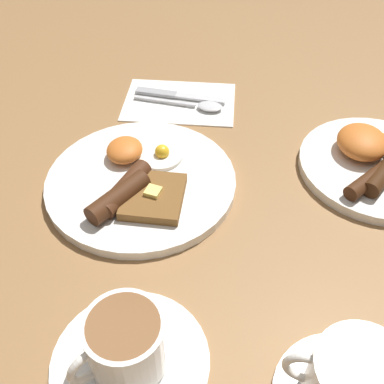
{
  "coord_description": "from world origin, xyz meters",
  "views": [
    {
      "loc": [
        0.47,
        0.13,
        0.46
      ],
      "look_at": [
        0.03,
        0.08,
        0.03
      ],
      "focal_mm": 42.0,
      "sensor_mm": 36.0,
      "label": 1
    }
  ],
  "objects_px": {
    "breakfast_plate_near": "(140,181)",
    "teacup_near": "(127,349)",
    "breakfast_plate_far": "(375,162)",
    "spoon": "(200,105)",
    "knife": "(175,95)"
  },
  "relations": [
    {
      "from": "breakfast_plate_far",
      "to": "knife",
      "type": "bearing_deg",
      "value": -116.07
    },
    {
      "from": "breakfast_plate_far",
      "to": "knife",
      "type": "height_order",
      "value": "breakfast_plate_far"
    },
    {
      "from": "breakfast_plate_far",
      "to": "teacup_near",
      "type": "distance_m",
      "value": 0.46
    },
    {
      "from": "spoon",
      "to": "teacup_near",
      "type": "bearing_deg",
      "value": -85.63
    },
    {
      "from": "teacup_near",
      "to": "knife",
      "type": "xyz_separation_m",
      "value": [
        -0.51,
        -0.03,
        -0.02
      ]
    },
    {
      "from": "breakfast_plate_near",
      "to": "spoon",
      "type": "height_order",
      "value": "breakfast_plate_near"
    },
    {
      "from": "spoon",
      "to": "knife",
      "type": "bearing_deg",
      "value": 155.93
    },
    {
      "from": "breakfast_plate_near",
      "to": "spoon",
      "type": "xyz_separation_m",
      "value": [
        -0.21,
        0.07,
        -0.0
      ]
    },
    {
      "from": "breakfast_plate_near",
      "to": "knife",
      "type": "distance_m",
      "value": 0.24
    },
    {
      "from": "teacup_near",
      "to": "spoon",
      "type": "height_order",
      "value": "teacup_near"
    },
    {
      "from": "breakfast_plate_far",
      "to": "spoon",
      "type": "distance_m",
      "value": 0.31
    },
    {
      "from": "breakfast_plate_near",
      "to": "spoon",
      "type": "bearing_deg",
      "value": 162.51
    },
    {
      "from": "teacup_near",
      "to": "spoon",
      "type": "relative_size",
      "value": 1.03
    },
    {
      "from": "breakfast_plate_near",
      "to": "teacup_near",
      "type": "xyz_separation_m",
      "value": [
        0.26,
        0.04,
        0.02
      ]
    },
    {
      "from": "breakfast_plate_far",
      "to": "spoon",
      "type": "bearing_deg",
      "value": -115.07
    }
  ]
}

